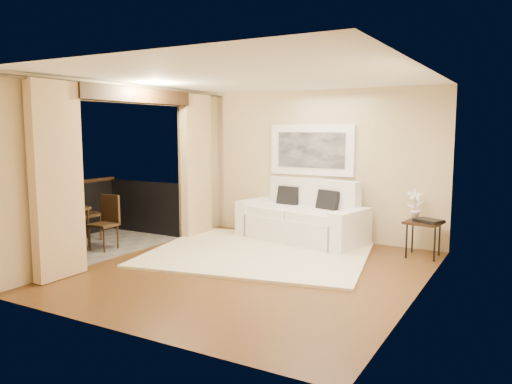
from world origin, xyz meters
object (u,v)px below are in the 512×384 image
Objects in this scene: bistro_table at (66,212)px; ice_bucket at (63,199)px; side_table at (424,225)px; balcony_chair_near at (107,218)px; sofa at (303,220)px; balcony_chair_far at (80,209)px; orchid at (415,204)px.

bistro_table is 3.73× the size of ice_bucket.
balcony_chair_near is (-4.74, -2.02, 0.01)m from side_table.
sofa is 3.28× the size of bistro_table.
balcony_chair_far is 5.14× the size of ice_bucket.
bistro_table is (-5.31, -2.39, 0.12)m from side_table.
sofa is 4.16m from ice_bucket.
ice_bucket reaches higher than bistro_table.
side_table is 5.82m from bistro_table.
side_table is 0.57× the size of balcony_chair_far.
balcony_chair_far is (-3.43, -2.01, 0.21)m from sofa.
orchid is (1.92, 0.07, 0.42)m from sofa.
balcony_chair_far is at bearing 169.23° from balcony_chair_near.
balcony_chair_near is (-2.64, -2.12, 0.13)m from sofa.
side_table is 0.65× the size of balcony_chair_near.
sofa reaches higher than bistro_table.
bistro_table is at bearing -155.74° from side_table.
sofa is 3.98m from balcony_chair_far.
sofa is 5.08× the size of orchid.
ice_bucket is (0.05, -0.38, 0.22)m from balcony_chair_far.
orchid reaches higher than bistro_table.
orchid is 2.41× the size of ice_bucket.
balcony_chair_near is (0.78, -0.12, -0.08)m from balcony_chair_far.
side_table is at bearing -43.23° from orchid.
side_table is 5.16m from balcony_chair_near.
side_table is 5.85m from balcony_chair_far.
balcony_chair_far is at bearing -160.98° from side_table.
side_table is at bearing 22.66° from ice_bucket.
sofa is 2.70× the size of balcony_chair_near.
balcony_chair_near reaches higher than side_table.
sofa reaches higher than balcony_chair_far.
sofa is 4.16× the size of side_table.
ice_bucket reaches higher than balcony_chair_near.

